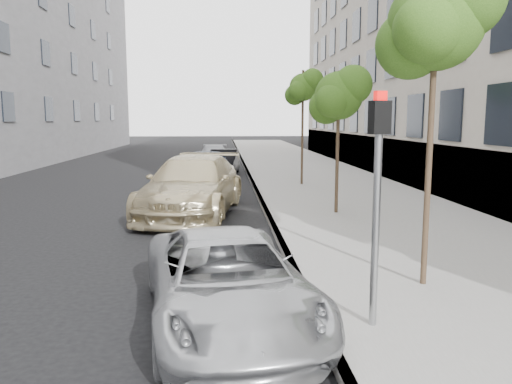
{
  "coord_description": "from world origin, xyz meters",
  "views": [
    {
      "loc": [
        -0.14,
        -6.37,
        2.88
      ],
      "look_at": [
        0.48,
        3.01,
        1.5
      ],
      "focal_mm": 35.0,
      "sensor_mm": 36.0,
      "label": 1
    }
  ],
  "objects": [
    {
      "name": "sedan_blue",
      "position": [
        -0.9,
        14.65,
        0.81
      ],
      "size": [
        2.39,
        4.92,
        1.62
      ],
      "primitive_type": "imported",
      "rotation": [
        0.0,
        0.0,
        -0.1
      ],
      "color": "#0F1E35",
      "rests_on": "ground"
    },
    {
      "name": "signal_pole",
      "position": [
        1.85,
        -0.11,
        2.07
      ],
      "size": [
        0.27,
        0.22,
        3.09
      ],
      "rotation": [
        0.0,
        0.0,
        0.2
      ],
      "color": "#939699",
      "rests_on": "sidewalk"
    },
    {
      "name": "suv",
      "position": [
        -1.06,
        8.63,
        0.88
      ],
      "size": [
        3.42,
        6.39,
        1.76
      ],
      "primitive_type": "imported",
      "rotation": [
        0.0,
        0.0,
        -0.16
      ],
      "color": "#C9B98F",
      "rests_on": "ground"
    },
    {
      "name": "ground",
      "position": [
        0.0,
        0.0,
        0.0
      ],
      "size": [
        160.0,
        160.0,
        0.0
      ],
      "primitive_type": "plane",
      "color": "black",
      "rests_on": "ground"
    },
    {
      "name": "sedan_black",
      "position": [
        -0.1,
        19.61,
        0.66
      ],
      "size": [
        1.84,
        4.11,
        1.31
      ],
      "primitive_type": "imported",
      "rotation": [
        0.0,
        0.0,
        -0.12
      ],
      "color": "black",
      "rests_on": "ground"
    },
    {
      "name": "sidewalk",
      "position": [
        4.3,
        24.0,
        0.07
      ],
      "size": [
        6.4,
        72.0,
        0.14
      ],
      "primitive_type": "cube",
      "color": "gray",
      "rests_on": "ground"
    },
    {
      "name": "tree_mid",
      "position": [
        3.23,
        8.0,
        3.55
      ],
      "size": [
        1.72,
        1.52,
        4.25
      ],
      "color": "#38281C",
      "rests_on": "sidewalk"
    },
    {
      "name": "tree_near",
      "position": [
        3.23,
        1.5,
        4.37
      ],
      "size": [
        1.81,
        1.61,
        5.13
      ],
      "color": "#38281C",
      "rests_on": "sidewalk"
    },
    {
      "name": "curb",
      "position": [
        1.18,
        24.0,
        0.07
      ],
      "size": [
        0.15,
        72.0,
        0.14
      ],
      "primitive_type": "cube",
      "color": "#9E9B93",
      "rests_on": "ground"
    },
    {
      "name": "minivan",
      "position": [
        -0.1,
        0.33,
        0.64
      ],
      "size": [
        2.8,
        4.85,
        1.27
      ],
      "primitive_type": "imported",
      "rotation": [
        0.0,
        0.0,
        0.16
      ],
      "color": "#B4B5B9",
      "rests_on": "ground"
    },
    {
      "name": "sedan_rear",
      "position": [
        -0.71,
        24.58,
        0.64
      ],
      "size": [
        1.95,
        4.49,
        1.29
      ],
      "primitive_type": "imported",
      "rotation": [
        0.0,
        0.0,
        -0.03
      ],
      "color": "#95979C",
      "rests_on": "ground"
    },
    {
      "name": "tree_far",
      "position": [
        3.23,
        14.5,
        4.17
      ],
      "size": [
        1.54,
        1.34,
        4.8
      ],
      "color": "#38281C",
      "rests_on": "sidewalk"
    }
  ]
}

